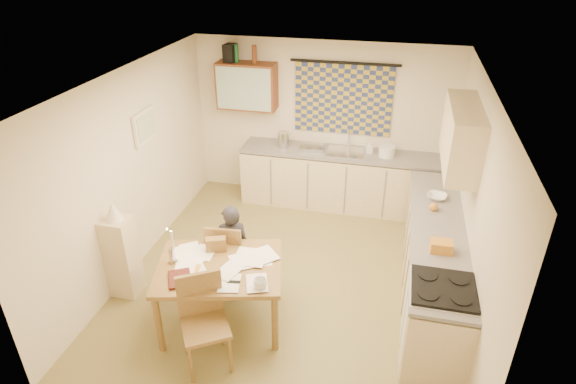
% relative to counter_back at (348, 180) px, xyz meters
% --- Properties ---
extents(floor, '(4.00, 4.50, 0.02)m').
position_rel_counter_back_xyz_m(floor, '(-0.47, -1.95, -0.46)').
color(floor, olive).
rests_on(floor, ground).
extents(ceiling, '(4.00, 4.50, 0.02)m').
position_rel_counter_back_xyz_m(ceiling, '(-0.47, -1.95, 2.06)').
color(ceiling, white).
rests_on(ceiling, floor).
extents(wall_back, '(4.00, 0.02, 2.50)m').
position_rel_counter_back_xyz_m(wall_back, '(-0.47, 0.31, 0.80)').
color(wall_back, beige).
rests_on(wall_back, floor).
extents(wall_front, '(4.00, 0.02, 2.50)m').
position_rel_counter_back_xyz_m(wall_front, '(-0.47, -4.21, 0.80)').
color(wall_front, beige).
rests_on(wall_front, floor).
extents(wall_left, '(0.02, 4.50, 2.50)m').
position_rel_counter_back_xyz_m(wall_left, '(-2.48, -1.95, 0.80)').
color(wall_left, beige).
rests_on(wall_left, floor).
extents(wall_right, '(0.02, 4.50, 2.50)m').
position_rel_counter_back_xyz_m(wall_right, '(1.54, -1.95, 0.80)').
color(wall_right, beige).
rests_on(wall_right, floor).
extents(window_blind, '(1.45, 0.03, 1.05)m').
position_rel_counter_back_xyz_m(window_blind, '(-0.17, 0.27, 1.20)').
color(window_blind, navy).
rests_on(window_blind, wall_back).
extents(curtain_rod, '(1.60, 0.04, 0.04)m').
position_rel_counter_back_xyz_m(curtain_rod, '(-0.17, 0.25, 1.75)').
color(curtain_rod, black).
rests_on(curtain_rod, wall_back).
extents(wall_cabinet, '(0.90, 0.34, 0.70)m').
position_rel_counter_back_xyz_m(wall_cabinet, '(-1.62, 0.13, 1.35)').
color(wall_cabinet, '#5C2C15').
rests_on(wall_cabinet, wall_back).
extents(wall_cabinet_glass, '(0.84, 0.02, 0.64)m').
position_rel_counter_back_xyz_m(wall_cabinet_glass, '(-1.62, -0.04, 1.35)').
color(wall_cabinet_glass, '#99B2A5').
rests_on(wall_cabinet_glass, wall_back).
extents(upper_cabinet_right, '(0.34, 1.30, 0.70)m').
position_rel_counter_back_xyz_m(upper_cabinet_right, '(1.36, -1.40, 1.40)').
color(upper_cabinet_right, '#CEB788').
rests_on(upper_cabinet_right, wall_right).
extents(framed_print, '(0.04, 0.50, 0.40)m').
position_rel_counter_back_xyz_m(framed_print, '(-2.44, -1.55, 1.25)').
color(framed_print, '#F0E0C8').
rests_on(framed_print, wall_left).
extents(print_canvas, '(0.01, 0.42, 0.32)m').
position_rel_counter_back_xyz_m(print_canvas, '(-2.42, -1.55, 1.25)').
color(print_canvas, silver).
rests_on(print_canvas, wall_left).
extents(counter_back, '(3.30, 0.62, 0.92)m').
position_rel_counter_back_xyz_m(counter_back, '(0.00, 0.00, 0.00)').
color(counter_back, '#CEB788').
rests_on(counter_back, floor).
extents(counter_right, '(0.62, 2.95, 0.92)m').
position_rel_counter_back_xyz_m(counter_right, '(1.23, -1.89, -0.00)').
color(counter_right, '#CEB788').
rests_on(counter_right, floor).
extents(stove, '(0.61, 0.61, 0.95)m').
position_rel_counter_back_xyz_m(stove, '(1.23, -2.96, 0.02)').
color(stove, white).
rests_on(stove, floor).
extents(sink, '(0.56, 0.46, 0.10)m').
position_rel_counter_back_xyz_m(sink, '(-0.07, 0.00, 0.43)').
color(sink, silver).
rests_on(sink, counter_back).
extents(tap, '(0.04, 0.04, 0.28)m').
position_rel_counter_back_xyz_m(tap, '(-0.04, 0.18, 0.61)').
color(tap, silver).
rests_on(tap, counter_back).
extents(dish_rack, '(0.38, 0.33, 0.06)m').
position_rel_counter_back_xyz_m(dish_rack, '(-0.57, 0.00, 0.50)').
color(dish_rack, silver).
rests_on(dish_rack, counter_back).
extents(kettle, '(0.22, 0.22, 0.24)m').
position_rel_counter_back_xyz_m(kettle, '(-1.02, 0.00, 0.59)').
color(kettle, silver).
rests_on(kettle, counter_back).
extents(mixing_bowl, '(0.27, 0.27, 0.16)m').
position_rel_counter_back_xyz_m(mixing_bowl, '(0.55, 0.00, 0.55)').
color(mixing_bowl, white).
rests_on(mixing_bowl, counter_back).
extents(soap_bottle, '(0.15, 0.15, 0.19)m').
position_rel_counter_back_xyz_m(soap_bottle, '(0.28, 0.05, 0.56)').
color(soap_bottle, white).
rests_on(soap_bottle, counter_back).
extents(bowl, '(0.35, 0.35, 0.06)m').
position_rel_counter_back_xyz_m(bowl, '(1.23, -1.18, 0.50)').
color(bowl, white).
rests_on(bowl, counter_right).
extents(orange_bag, '(0.22, 0.17, 0.12)m').
position_rel_counter_back_xyz_m(orange_bag, '(1.23, -2.33, 0.53)').
color(orange_bag, orange).
rests_on(orange_bag, counter_right).
extents(fruit_orange, '(0.10, 0.10, 0.10)m').
position_rel_counter_back_xyz_m(fruit_orange, '(1.18, -1.49, 0.52)').
color(fruit_orange, orange).
rests_on(fruit_orange, counter_right).
extents(speaker, '(0.19, 0.22, 0.26)m').
position_rel_counter_back_xyz_m(speaker, '(-1.86, 0.13, 1.83)').
color(speaker, black).
rests_on(speaker, wall_cabinet).
extents(bottle_green, '(0.08, 0.08, 0.26)m').
position_rel_counter_back_xyz_m(bottle_green, '(-1.77, 0.13, 1.83)').
color(bottle_green, '#195926').
rests_on(bottle_green, wall_cabinet).
extents(bottle_brown, '(0.07, 0.07, 0.26)m').
position_rel_counter_back_xyz_m(bottle_brown, '(-1.49, 0.13, 1.83)').
color(bottle_brown, '#5C2C15').
rests_on(bottle_brown, wall_cabinet).
extents(dining_table, '(1.50, 1.27, 0.75)m').
position_rel_counter_back_xyz_m(dining_table, '(-1.02, -2.89, -0.07)').
color(dining_table, brown).
rests_on(dining_table, floor).
extents(chair_far, '(0.46, 0.46, 0.94)m').
position_rel_counter_back_xyz_m(chair_far, '(-1.14, -2.31, -0.16)').
color(chair_far, brown).
rests_on(chair_far, floor).
extents(chair_near, '(0.61, 0.61, 0.98)m').
position_rel_counter_back_xyz_m(chair_near, '(-0.96, -3.48, -0.15)').
color(chair_near, brown).
rests_on(chair_near, floor).
extents(person, '(0.60, 0.55, 1.15)m').
position_rel_counter_back_xyz_m(person, '(-1.08, -2.33, 0.12)').
color(person, black).
rests_on(person, floor).
extents(shelf_stand, '(0.32, 0.30, 1.02)m').
position_rel_counter_back_xyz_m(shelf_stand, '(-2.31, -2.68, 0.06)').
color(shelf_stand, '#CEB788').
rests_on(shelf_stand, floor).
extents(lampshade, '(0.20, 0.20, 0.22)m').
position_rel_counter_back_xyz_m(lampshade, '(-2.31, -2.68, 0.68)').
color(lampshade, '#F0E0C8').
rests_on(lampshade, shelf_stand).
extents(letter_rack, '(0.24, 0.17, 0.16)m').
position_rel_counter_back_xyz_m(letter_rack, '(-1.15, -2.63, 0.38)').
color(letter_rack, brown).
rests_on(letter_rack, dining_table).
extents(mug, '(0.24, 0.24, 0.11)m').
position_rel_counter_back_xyz_m(mug, '(-0.50, -3.13, 0.35)').
color(mug, white).
rests_on(mug, dining_table).
extents(magazine, '(0.46, 0.48, 0.03)m').
position_rel_counter_back_xyz_m(magazine, '(-1.42, -3.25, 0.31)').
color(magazine, maroon).
rests_on(magazine, dining_table).
extents(book, '(0.25, 0.30, 0.02)m').
position_rel_counter_back_xyz_m(book, '(-1.37, -3.08, 0.31)').
color(book, orange).
rests_on(book, dining_table).
extents(orange_box, '(0.12, 0.08, 0.04)m').
position_rel_counter_back_xyz_m(orange_box, '(-1.24, -3.22, 0.32)').
color(orange_box, orange).
rests_on(orange_box, dining_table).
extents(eyeglasses, '(0.14, 0.06, 0.02)m').
position_rel_counter_back_xyz_m(eyeglasses, '(-0.78, -3.12, 0.31)').
color(eyeglasses, black).
rests_on(eyeglasses, dining_table).
extents(candle_holder, '(0.08, 0.08, 0.18)m').
position_rel_counter_back_xyz_m(candle_holder, '(-1.52, -2.95, 0.39)').
color(candle_holder, silver).
rests_on(candle_holder, dining_table).
extents(candle, '(0.03, 0.03, 0.22)m').
position_rel_counter_back_xyz_m(candle, '(-1.49, -2.95, 0.59)').
color(candle, white).
rests_on(candle, dining_table).
extents(candle_flame, '(0.02, 0.02, 0.02)m').
position_rel_counter_back_xyz_m(candle_flame, '(-1.54, -2.94, 0.71)').
color(candle_flame, '#FFCC66').
rests_on(candle_flame, dining_table).
extents(papers, '(1.27, 0.89, 0.02)m').
position_rel_counter_back_xyz_m(papers, '(-0.98, -2.84, 0.31)').
color(papers, white).
rests_on(papers, dining_table).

